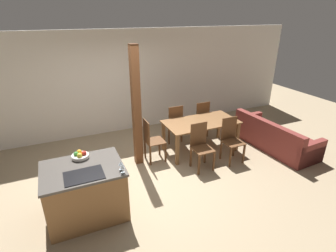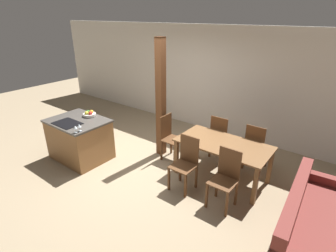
% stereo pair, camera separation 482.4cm
% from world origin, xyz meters
% --- Properties ---
extents(ground_plane, '(16.00, 16.00, 0.00)m').
position_xyz_m(ground_plane, '(0.00, 0.00, 0.00)').
color(ground_plane, '#9E896B').
extents(wall_back, '(11.20, 0.08, 2.70)m').
position_xyz_m(wall_back, '(0.00, 2.51, 1.35)').
color(wall_back, silver).
rests_on(wall_back, ground_plane).
extents(kitchen_island, '(1.22, 0.94, 0.90)m').
position_xyz_m(kitchen_island, '(-1.19, -0.59, 0.45)').
color(kitchen_island, olive).
rests_on(kitchen_island, ground_plane).
extents(fruit_bowl, '(0.27, 0.27, 0.12)m').
position_xyz_m(fruit_bowl, '(-1.17, -0.29, 0.94)').
color(fruit_bowl, silver).
rests_on(fruit_bowl, kitchen_island).
extents(wine_glass_near, '(0.07, 0.07, 0.14)m').
position_xyz_m(wine_glass_near, '(-0.65, -0.98, 1.00)').
color(wine_glass_near, silver).
rests_on(wine_glass_near, kitchen_island).
extents(wine_glass_middle, '(0.07, 0.07, 0.14)m').
position_xyz_m(wine_glass_middle, '(-0.65, -0.90, 1.00)').
color(wine_glass_middle, silver).
rests_on(wine_glass_middle, kitchen_island).
extents(dining_table, '(1.70, 0.89, 0.74)m').
position_xyz_m(dining_table, '(1.60, 0.57, 0.64)').
color(dining_table, brown).
rests_on(dining_table, ground_plane).
extents(dining_chair_near_left, '(0.40, 0.40, 0.98)m').
position_xyz_m(dining_chair_near_left, '(1.22, -0.10, 0.51)').
color(dining_chair_near_left, brown).
rests_on(dining_chair_near_left, ground_plane).
extents(dining_chair_near_right, '(0.40, 0.40, 0.98)m').
position_xyz_m(dining_chair_near_right, '(1.98, -0.10, 0.51)').
color(dining_chair_near_right, brown).
rests_on(dining_chair_near_right, ground_plane).
extents(dining_chair_far_left, '(0.40, 0.40, 0.98)m').
position_xyz_m(dining_chair_far_left, '(1.22, 1.24, 0.51)').
color(dining_chair_far_left, brown).
rests_on(dining_chair_far_left, ground_plane).
extents(dining_chair_far_right, '(0.40, 0.40, 0.98)m').
position_xyz_m(dining_chair_far_right, '(1.98, 1.24, 0.51)').
color(dining_chair_far_right, brown).
rests_on(dining_chair_far_right, ground_plane).
extents(dining_chair_head_end, '(0.40, 0.40, 0.98)m').
position_xyz_m(dining_chair_head_end, '(0.37, 0.57, 0.51)').
color(dining_chair_head_end, brown).
rests_on(dining_chair_head_end, ground_plane).
extents(couch, '(0.95, 2.06, 0.74)m').
position_xyz_m(couch, '(3.32, -0.05, 0.26)').
color(couch, maroon).
rests_on(couch, ground_plane).
extents(timber_post, '(0.16, 0.16, 2.53)m').
position_xyz_m(timber_post, '(0.08, 0.63, 1.26)').
color(timber_post, brown).
rests_on(timber_post, ground_plane).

